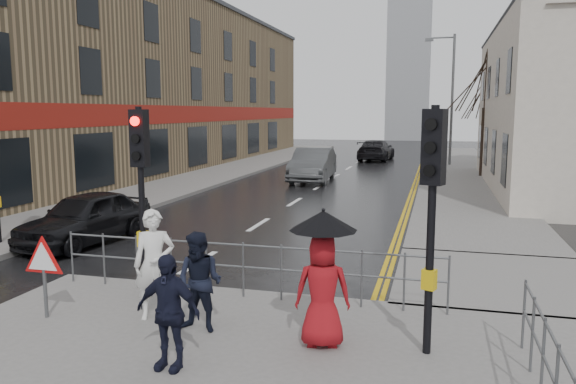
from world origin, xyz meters
The scene contains 21 objects.
ground centered at (0.00, 0.00, 0.00)m, with size 120.00×120.00×0.00m, color black.
left_pavement centered at (-6.50, 23.00, 0.07)m, with size 4.00×44.00×0.14m, color #605E5B.
right_pavement centered at (6.50, 25.00, 0.07)m, with size 4.00×40.00×0.14m, color #605E5B.
pavement_bridge_right centered at (6.50, 3.00, 0.07)m, with size 4.00×4.20×0.14m, color #605E5B.
building_left_terrace centered at (-12.00, 22.00, 5.00)m, with size 8.00×42.00×10.00m, color olive.
church_tower centered at (1.50, 62.00, 9.00)m, with size 5.00×5.00×18.00m, color gray.
traffic_signal_near_left centered at (0.20, 0.20, 2.46)m, with size 0.28×0.27×3.40m.
traffic_signal_near_right centered at (5.20, -1.00, 2.46)m, with size 0.34×0.33×3.40m.
guard_railing_front centered at (1.95, 0.60, 0.86)m, with size 7.14×0.04×1.00m.
guard_railing_side centered at (6.50, -2.75, 0.84)m, with size 0.04×4.54×1.00m.
warning_sign centered at (-0.80, -1.21, 1.04)m, with size 0.80×0.07×1.35m.
street_lamp centered at (5.82, 28.00, 4.71)m, with size 1.83×0.25×8.00m.
tree_near centered at (7.50, 22.00, 5.14)m, with size 2.40×2.40×6.58m.
tree_far centered at (8.00, 30.00, 4.42)m, with size 2.40×2.40×5.64m.
pedestrian_a centered at (0.93, -0.76, 1.03)m, with size 0.65×0.43×1.78m, color white.
pedestrian_b centered at (1.85, -1.08, 0.90)m, with size 0.74×0.58×1.53m, color black.
pedestrian_with_umbrella centered at (3.75, -1.13, 1.23)m, with size 0.96×0.96×1.96m.
pedestrian_d centered at (1.97, -2.34, 0.90)m, with size 0.89×0.37×1.52m, color black.
car_parked centered at (-3.63, 4.00, 0.69)m, with size 1.63×4.04×1.38m, color black.
car_mid centered at (-0.73, 18.53, 0.83)m, with size 1.75×5.01×1.65m, color #404244.
car_far centered at (1.03, 31.35, 0.74)m, with size 2.06×5.07×1.47m, color black.
Camera 1 is at (5.25, -8.63, 3.46)m, focal length 35.00 mm.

